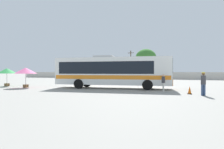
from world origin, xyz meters
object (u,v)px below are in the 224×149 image
Objects in this scene: attendant_by_bus_door at (163,82)px; roadside_tree_left at (117,66)px; vendor_umbrella_near_gate_pink at (26,71)px; parked_car_second_dark_blue at (117,76)px; roadside_tree_midleft at (146,58)px; coach_bus_white_orange at (111,71)px; parked_car_third_red at (140,76)px; vendor_umbrella_secondary_green at (7,71)px; passenger_waiting_on_apron at (203,82)px; traffic_cone_on_apron at (190,90)px; utility_pole_near at (131,64)px; parked_car_leftmost_white at (93,76)px.

roadside_tree_left is (-17.30, 34.72, 2.57)m from attendant_by_bus_door.
vendor_umbrella_near_gate_pink is 0.60× the size of parked_car_second_dark_blue.
roadside_tree_midleft is at bearing 103.90° from attendant_by_bus_door.
roadside_tree_left is 0.63× the size of roadside_tree_midleft.
roadside_tree_midleft is at bearing 94.45° from coach_bus_white_orange.
roadside_tree_midleft is at bearing 94.02° from parked_car_third_red.
roadside_tree_midleft is (7.00, 34.90, 3.70)m from vendor_umbrella_near_gate_pink.
roadside_tree_left is (-11.58, 33.65, 1.55)m from coach_bus_white_orange.
roadside_tree_left reaches higher than parked_car_third_red.
vendor_umbrella_secondary_green is 0.29× the size of roadside_tree_midleft.
roadside_tree_left is at bearing 116.49° from attendant_by_bus_door.
parked_car_second_dark_blue is (-13.73, 24.91, -0.14)m from attendant_by_bus_door.
vendor_umbrella_secondary_green is at bearing -115.11° from parked_car_third_red.
passenger_waiting_on_apron reaches higher than traffic_cone_on_apron.
parked_car_third_red is (-1.84, 22.71, -1.13)m from coach_bus_white_orange.
passenger_waiting_on_apron is 0.24× the size of utility_pole_near.
parked_car_leftmost_white is at bearing 129.22° from attendant_by_bus_door.
parked_car_leftmost_white is 34.70m from traffic_cone_on_apron.
utility_pole_near is at bearing 40.46° from parked_car_leftmost_white.
parked_car_second_dark_blue is 6.46× the size of traffic_cone_on_apron.
roadside_tree_midleft is at bearing 19.12° from utility_pole_near.
utility_pole_near is at bearing 77.94° from vendor_umbrella_secondary_green.
vendor_umbrella_near_gate_pink is at bearing -173.76° from attendant_by_bus_door.
parked_car_leftmost_white is at bearing 92.63° from vendor_umbrella_secondary_green.
vendor_umbrella_near_gate_pink reaches higher than attendant_by_bus_door.
parked_car_third_red is (11.57, 24.69, -1.11)m from vendor_umbrella_secondary_green.
roadside_tree_left is (1.83, 35.63, 1.57)m from vendor_umbrella_secondary_green.
parked_car_second_dark_blue is (-16.95, 27.12, -0.26)m from passenger_waiting_on_apron.
roadside_tree_midleft is (9.08, -1.48, 2.15)m from roadside_tree_left.
parked_car_third_red is at bearing 111.28° from traffic_cone_on_apron.
traffic_cone_on_apron is at bearing 141.36° from passenger_waiting_on_apron.
vendor_umbrella_near_gate_pink is 27.07m from parked_car_leftmost_white.
vendor_umbrella_near_gate_pink is 33.76m from utility_pole_near.
utility_pole_near is 11.89× the size of traffic_cone_on_apron.
coach_bus_white_orange is 22.81m from parked_car_third_red.
utility_pole_near is 36.49m from traffic_cone_on_apron.
parked_car_third_red is (7.67, 25.44, -1.13)m from vendor_umbrella_near_gate_pink.
passenger_waiting_on_apron is 0.73× the size of vendor_umbrella_near_gate_pink.
traffic_cone_on_apron is (-0.95, 0.76, -0.72)m from passenger_waiting_on_apron.
passenger_waiting_on_apron is 0.41× the size of parked_car_leftmost_white.
parked_car_third_red is at bearing -60.62° from utility_pole_near.
roadside_tree_midleft is (3.90, 1.35, 1.65)m from utility_pole_near.
roadside_tree_midleft reaches higher than vendor_umbrella_secondary_green.
coach_bus_white_orange is 19.97× the size of traffic_cone_on_apron.
parked_car_leftmost_white is 6.59m from parked_car_second_dark_blue.
traffic_cone_on_apron is at bearing -17.46° from coach_bus_white_orange.
coach_bus_white_orange is at bearing 16.02° from vendor_umbrella_near_gate_pink.
parked_car_leftmost_white is 11.24m from utility_pole_near.
passenger_waiting_on_apron is at bearing -34.49° from attendant_by_bus_door.
roadside_tree_midleft reaches higher than coach_bus_white_orange.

